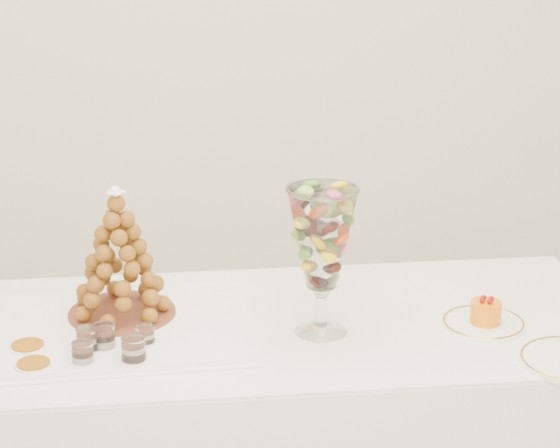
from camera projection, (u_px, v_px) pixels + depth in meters
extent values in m
cube|color=white|center=(254.00, 447.00, 2.95)|extent=(1.90, 0.77, 0.71)
cube|color=white|center=(252.00, 326.00, 2.83)|extent=(1.89, 0.76, 0.01)
cube|color=white|center=(119.00, 328.00, 2.78)|extent=(0.67, 0.52, 0.02)
cylinder|color=white|center=(321.00, 327.00, 2.79)|extent=(0.14, 0.14, 0.02)
cylinder|color=white|center=(321.00, 307.00, 2.77)|extent=(0.03, 0.03, 0.09)
sphere|color=white|center=(321.00, 290.00, 2.75)|extent=(0.04, 0.04, 0.04)
cylinder|color=white|center=(483.00, 323.00, 2.82)|extent=(0.22, 0.22, 0.01)
cylinder|color=white|center=(88.00, 343.00, 2.64)|extent=(0.07, 0.07, 0.07)
cylinder|color=white|center=(104.00, 340.00, 2.66)|extent=(0.06, 0.06, 0.08)
cylinder|color=white|center=(145.00, 338.00, 2.68)|extent=(0.05, 0.05, 0.06)
cylinder|color=white|center=(83.00, 356.00, 2.58)|extent=(0.06, 0.06, 0.07)
cylinder|color=white|center=(134.00, 352.00, 2.59)|extent=(0.06, 0.06, 0.08)
cylinder|color=white|center=(28.00, 351.00, 2.66)|extent=(0.09, 0.09, 0.03)
cylinder|color=white|center=(34.00, 369.00, 2.57)|extent=(0.09, 0.09, 0.03)
cylinder|color=brown|center=(122.00, 313.00, 2.84)|extent=(0.28, 0.28, 0.01)
cone|color=brown|center=(119.00, 252.00, 2.78)|extent=(0.27, 0.27, 0.34)
sphere|color=white|center=(116.00, 193.00, 2.73)|extent=(0.03, 0.03, 0.03)
cylinder|color=orange|center=(486.00, 312.00, 2.81)|extent=(0.08, 0.08, 0.06)
sphere|color=#8B0A05|center=(491.00, 299.00, 2.80)|extent=(0.01, 0.01, 0.01)
sphere|color=#8B0A05|center=(484.00, 297.00, 2.81)|extent=(0.01, 0.01, 0.01)
sphere|color=#8B0A05|center=(482.00, 300.00, 2.79)|extent=(0.01, 0.01, 0.01)
sphere|color=#8B0A05|center=(490.00, 302.00, 2.79)|extent=(0.01, 0.01, 0.01)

